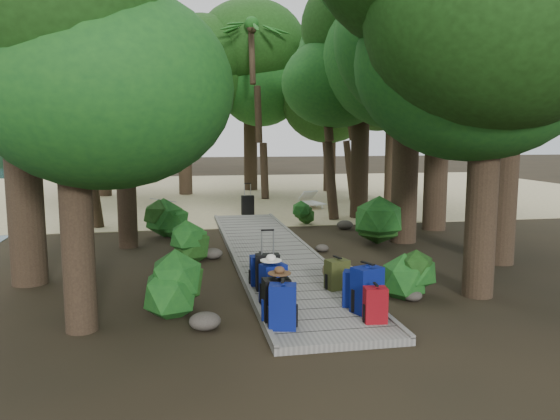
{
  "coord_description": "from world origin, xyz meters",
  "views": [
    {
      "loc": [
        -2.18,
        -11.77,
        2.92
      ],
      "look_at": [
        0.35,
        1.8,
        1.0
      ],
      "focal_mm": 35.0,
      "sensor_mm": 36.0,
      "label": 1
    }
  ],
  "objects": [
    {
      "name": "duffel_right_khaki",
      "position": [
        0.78,
        -2.02,
        0.31
      ],
      "size": [
        0.56,
        0.67,
        0.38
      ],
      "primitive_type": null,
      "rotation": [
        0.0,
        0.0,
        0.35
      ],
      "color": "olive",
      "rests_on": "boardwalk"
    },
    {
      "name": "backpack_left_a",
      "position": [
        -0.75,
        -4.3,
        0.49
      ],
      "size": [
        0.44,
        0.36,
        0.73
      ],
      "primitive_type": null,
      "rotation": [
        0.0,
        0.0,
        -0.24
      ],
      "color": "navy",
      "rests_on": "boardwalk"
    },
    {
      "name": "rock_left_a",
      "position": [
        -1.85,
        -3.81,
        0.13
      ],
      "size": [
        0.48,
        0.44,
        0.27
      ],
      "primitive_type": null,
      "color": "#4C473F",
      "rests_on": "ground"
    },
    {
      "name": "tree_left_b",
      "position": [
        -5.11,
        -0.59,
        4.84
      ],
      "size": [
        5.38,
        5.38,
        9.68
      ],
      "primitive_type": null,
      "color": "black",
      "rests_on": "ground"
    },
    {
      "name": "tree_right_f",
      "position": [
        6.7,
        9.9,
        4.97
      ],
      "size": [
        5.57,
        5.57,
        9.95
      ],
      "primitive_type": null,
      "color": "black",
      "rests_on": "ground"
    },
    {
      "name": "shrub_right_c",
      "position": [
        1.85,
        5.34,
        0.36
      ],
      "size": [
        0.8,
        0.8,
        0.72
      ],
      "primitive_type": null,
      "color": "#154718",
      "rests_on": "ground"
    },
    {
      "name": "shrub_left_b",
      "position": [
        -2.11,
        0.85,
        0.44
      ],
      "size": [
        0.98,
        0.98,
        0.88
      ],
      "primitive_type": null,
      "color": "#154718",
      "rests_on": "ground"
    },
    {
      "name": "backpack_right_d",
      "position": [
        0.61,
        -2.46,
        0.42
      ],
      "size": [
        0.45,
        0.37,
        0.6
      ],
      "primitive_type": null,
      "rotation": [
        0.0,
        0.0,
        0.25
      ],
      "color": "#3F441C",
      "rests_on": "boardwalk"
    },
    {
      "name": "backpack_right_a",
      "position": [
        0.66,
        -4.29,
        0.42
      ],
      "size": [
        0.36,
        0.27,
        0.6
      ],
      "primitive_type": null,
      "rotation": [
        0.0,
        0.0,
        -0.1
      ],
      "color": "maroon",
      "rests_on": "boardwalk"
    },
    {
      "name": "backpack_right_b",
      "position": [
        0.7,
        -3.81,
        0.52
      ],
      "size": [
        0.53,
        0.46,
        0.81
      ],
      "primitive_type": null,
      "rotation": [
        0.0,
        0.0,
        0.38
      ],
      "color": "navy",
      "rests_on": "boardwalk"
    },
    {
      "name": "rock_right_a",
      "position": [
        1.82,
        -3.04,
        0.1
      ],
      "size": [
        0.35,
        0.32,
        0.19
      ],
      "primitive_type": null,
      "color": "#4C473F",
      "rests_on": "ground"
    },
    {
      "name": "suitcase_on_boardwalk",
      "position": [
        -0.64,
        -2.3,
        0.45
      ],
      "size": [
        0.44,
        0.25,
        0.66
      ],
      "primitive_type": null,
      "rotation": [
        0.0,
        0.0,
        -0.04
      ],
      "color": "black",
      "rests_on": "boardwalk"
    },
    {
      "name": "rock_left_b",
      "position": [
        -2.43,
        -2.06,
        0.09
      ],
      "size": [
        0.34,
        0.31,
        0.19
      ],
      "primitive_type": null,
      "color": "#4C473F",
      "rests_on": "ground"
    },
    {
      "name": "palm_right_a",
      "position": [
        3.18,
        6.4,
        4.02
      ],
      "size": [
        4.71,
        4.71,
        8.03
      ],
      "primitive_type": null,
      "color": "#154312",
      "rests_on": "ground"
    },
    {
      "name": "tree_left_c",
      "position": [
        -3.51,
        2.68,
        3.53
      ],
      "size": [
        4.06,
        4.06,
        7.06
      ],
      "primitive_type": null,
      "color": "black",
      "rests_on": "ground"
    },
    {
      "name": "tree_back_d",
      "position": [
        -5.64,
        15.18,
        4.38
      ],
      "size": [
        5.26,
        5.26,
        8.76
      ],
      "primitive_type": null,
      "color": "black",
      "rests_on": "ground"
    },
    {
      "name": "backpack_left_c",
      "position": [
        -0.68,
        -3.1,
        0.49
      ],
      "size": [
        0.47,
        0.39,
        0.74
      ],
      "primitive_type": null,
      "rotation": [
        0.0,
        0.0,
        0.3
      ],
      "color": "navy",
      "rests_on": "boardwalk"
    },
    {
      "name": "hat_white",
      "position": [
        -0.73,
        -3.16,
        0.92
      ],
      "size": [
        0.36,
        0.36,
        0.12
      ],
      "primitive_type": null,
      "color": "silver",
      "rests_on": "backpack_left_c"
    },
    {
      "name": "ground",
      "position": [
        0.0,
        0.0,
        0.0
      ],
      "size": [
        120.0,
        120.0,
        0.0
      ],
      "primitive_type": "plane",
      "color": "black",
      "rests_on": "ground"
    },
    {
      "name": "rock_left_d",
      "position": [
        -2.2,
        3.26,
        0.08
      ],
      "size": [
        0.31,
        0.27,
        0.17
      ],
      "primitive_type": null,
      "color": "#4C473F",
      "rests_on": "ground"
    },
    {
      "name": "boardwalk",
      "position": [
        0.0,
        1.0,
        0.06
      ],
      "size": [
        2.0,
        12.0,
        0.12
      ],
      "primitive_type": "cube",
      "color": "gray",
      "rests_on": "ground"
    },
    {
      "name": "rock_right_b",
      "position": [
        2.13,
        -1.57,
        0.11
      ],
      "size": [
        0.41,
        0.37,
        0.23
      ],
      "primitive_type": null,
      "color": "#4C473F",
      "rests_on": "ground"
    },
    {
      "name": "palm_right_b",
      "position": [
        5.42,
        11.62,
        3.98
      ],
      "size": [
        4.12,
        4.12,
        7.96
      ],
      "primitive_type": null,
      "color": "#154312",
      "rests_on": "ground"
    },
    {
      "name": "tree_right_e",
      "position": [
        4.03,
        6.41,
        4.45
      ],
      "size": [
        4.95,
        4.95,
        8.9
      ],
      "primitive_type": null,
      "color": "black",
      "rests_on": "ground"
    },
    {
      "name": "shrub_left_a",
      "position": [
        -2.24,
        -2.95,
        0.48
      ],
      "size": [
        1.06,
        1.06,
        0.95
      ],
      "primitive_type": null,
      "color": "#154718",
      "rests_on": "ground"
    },
    {
      "name": "kayak",
      "position": [
        -2.84,
        10.28,
        0.17
      ],
      "size": [
        1.22,
        3.0,
        0.29
      ],
      "primitive_type": "ellipsoid",
      "rotation": [
        0.0,
        0.0,
        0.2
      ],
      "color": "#B10F19",
      "rests_on": "sand_beach"
    },
    {
      "name": "backpack_right_c",
      "position": [
        0.61,
        -3.49,
        0.45
      ],
      "size": [
        0.46,
        0.4,
        0.65
      ],
      "primitive_type": null,
      "rotation": [
        0.0,
        0.0,
        -0.41
      ],
      "color": "navy",
      "rests_on": "boardwalk"
    },
    {
      "name": "tree_right_c",
      "position": [
        3.83,
        2.05,
        4.99
      ],
      "size": [
        5.77,
        5.77,
        9.98
      ],
      "primitive_type": null,
      "color": "black",
      "rests_on": "ground"
    },
    {
      "name": "lone_suitcase_on_sand",
      "position": [
        0.26,
        7.72,
        0.37
      ],
      "size": [
        0.46,
        0.27,
        0.7
      ],
      "primitive_type": null,
      "rotation": [
        0.0,
        0.0,
        0.04
      ],
      "color": "black",
      "rests_on": "sand_beach"
    },
    {
      "name": "tree_right_d",
      "position": [
        5.56,
        3.73,
        5.06
      ],
      "size": [
        5.52,
        5.52,
        10.11
      ],
      "primitive_type": null,
      "color": "black",
      "rests_on": "ground"
    },
    {
      "name": "tree_right_b",
      "position": [
        4.97,
        -0.72,
        4.54
      ],
      "size": [
        5.09,
        5.09,
        9.08
      ],
      "primitive_type": null,
      "color": "black",
      "rests_on": "ground"
    },
    {
      "name": "palm_right_c",
      "position": [
        1.93,
        12.78,
        3.82
      ],
      "size": [
        4.8,
        4.8,
        7.63
      ],
      "primitive_type": null,
      "color": "#154312",
      "rests_on": "ground"
    },
    {
      "name": "shrub_right_a",
      "position": [
        1.86,
        -2.77,
        0.43
      ],
      "size": [
        0.96,
        0.96,
        0.86
      ],
      "primitive_type": null,
      "color": "#154718",
      "rests_on": "ground"
    },
    {
      "name": "tree_back_b",
      "position": [
        1.56,
        16.69,
        5.04
      ],
      "size": [
        5.64,
        5.64,
        10.08
      ],
      "primitive_type": null,
      "color": "black",
      "rests_on": "ground"
    },
    {
      "name": "rock_right_d",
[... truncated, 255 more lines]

